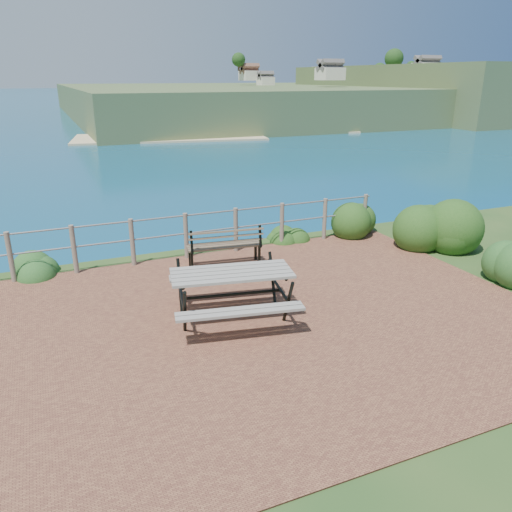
% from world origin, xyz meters
% --- Properties ---
extents(ground, '(10.00, 7.00, 0.12)m').
position_xyz_m(ground, '(0.00, 0.00, 0.00)').
color(ground, brown).
rests_on(ground, ground).
extents(ocean, '(1200.00, 1200.00, 0.00)m').
position_xyz_m(ocean, '(0.00, 200.00, 0.00)').
color(ocean, '#12616E').
rests_on(ocean, ground).
extents(safety_railing, '(9.40, 0.10, 1.00)m').
position_xyz_m(safety_railing, '(0.00, 3.35, 0.57)').
color(safety_railing, '#6B5B4C').
rests_on(safety_railing, ground).
extents(distant_bay, '(290.00, 232.36, 24.00)m').
position_xyz_m(distant_bay, '(173.07, 202.61, -1.52)').
color(distant_bay, '#38562B').
rests_on(distant_bay, ground).
extents(picnic_table, '(2.04, 1.65, 0.81)m').
position_xyz_m(picnic_table, '(-0.10, 0.24, 0.52)').
color(picnic_table, gray).
rests_on(picnic_table, ground).
extents(park_bench, '(1.58, 0.58, 0.87)m').
position_xyz_m(park_bench, '(0.61, 2.59, 0.57)').
color(park_bench, brown).
rests_on(park_bench, ground).
extents(shrub_right_front, '(1.50, 1.50, 2.13)m').
position_xyz_m(shrub_right_front, '(5.53, 1.86, 0.00)').
color(shrub_right_front, '#163F13').
rests_on(shrub_right_front, ground).
extents(shrub_right_edge, '(1.05, 1.05, 1.50)m').
position_xyz_m(shrub_right_edge, '(4.48, 3.61, 0.00)').
color(shrub_right_edge, '#163F13').
rests_on(shrub_right_edge, ground).
extents(shrub_lip_west, '(0.86, 0.86, 0.63)m').
position_xyz_m(shrub_lip_west, '(-3.03, 3.70, 0.00)').
color(shrub_lip_west, '#1F5522').
rests_on(shrub_lip_west, ground).
extents(shrub_lip_east, '(0.80, 0.80, 0.55)m').
position_xyz_m(shrub_lip_east, '(2.60, 3.79, 0.00)').
color(shrub_lip_east, '#163F13').
rests_on(shrub_lip_east, ground).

